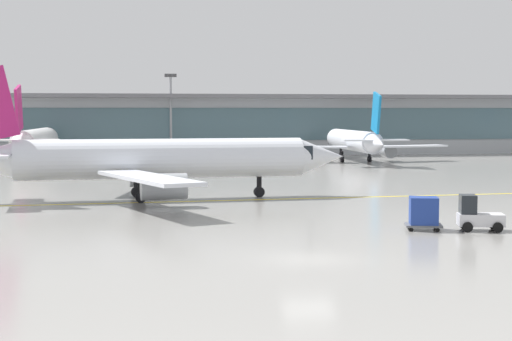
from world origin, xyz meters
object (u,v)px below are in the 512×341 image
Objects in this scene: taxiing_regional_jet at (156,160)px; apron_light_mast_1 at (171,111)px; cargo_dolly_lead at (424,212)px; gate_airplane_1 at (35,141)px; baggage_tug at (477,215)px; gate_airplane_2 at (354,141)px.

apron_light_mast_1 reaches higher than taxiing_regional_jet.
cargo_dolly_lead is 0.19× the size of apron_light_mast_1.
apron_light_mast_1 is at bearing -51.03° from gate_airplane_1.
gate_airplane_1 is 73.46m from baggage_tug.
gate_airplane_2 is 66.09m from cargo_dolly_lead.
gate_airplane_1 is 1.07× the size of gate_airplane_2.
taxiing_regional_jet is 12.85× the size of cargo_dolly_lead.
gate_airplane_2 is at bearing -31.14° from apron_light_mast_1.
gate_airplane_2 is 66.30m from baggage_tug.
cargo_dolly_lead is (-2.95, 0.82, 0.16)m from baggage_tug.
apron_light_mast_1 is at bearing 60.97° from gate_airplane_2.
taxiing_regional_jet is 2.50× the size of apron_light_mast_1.
baggage_tug reaches higher than cargo_dolly_lead.
taxiing_regional_jet is at bearing 142.29° from cargo_dolly_lead.
taxiing_regional_jet is at bearing 148.96° from gate_airplane_2.
apron_light_mast_1 is (5.07, 59.54, 3.84)m from taxiing_regional_jet.
cargo_dolly_lead is 79.85m from apron_light_mast_1.
gate_airplane_2 reaches higher than cargo_dolly_lead.
gate_airplane_2 is 9.88× the size of baggage_tug.
apron_light_mast_1 reaches higher than cargo_dolly_lead.
gate_airplane_1 is 48.13m from taxiing_regional_jet.
taxiing_regional_jet is (-29.32, -44.89, 0.30)m from gate_airplane_2.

